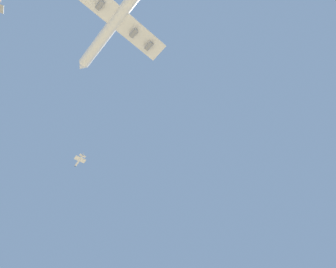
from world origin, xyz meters
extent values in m
cylinder|color=white|center=(32.28, 52.50, 160.44)|extent=(67.91, 19.80, 6.40)
cone|color=white|center=(68.01, 45.01, 160.44)|extent=(6.11, 6.95, 6.08)
cube|color=white|center=(30.33, 52.90, 159.48)|extent=(24.05, 61.19, 1.18)
cylinder|color=gray|center=(25.81, 31.36, 157.42)|extent=(5.50, 3.93, 3.00)
cylinder|color=gray|center=(28.07, 42.12, 157.35)|extent=(5.50, 3.93, 3.00)
cylinder|color=gray|center=(32.58, 63.66, 157.22)|extent=(5.50, 3.93, 3.00)
cylinder|color=silver|center=(118.21, -2.42, 147.61)|extent=(12.83, 5.42, 1.50)
cone|color=black|center=(125.34, -4.72, 147.61)|extent=(2.36, 2.04, 1.50)
cube|color=silver|center=(116.78, -1.96, 147.41)|extent=(6.64, 8.96, 0.24)
cube|color=silver|center=(112.97, -0.73, 149.56)|extent=(2.35, 0.93, 2.60)
cube|color=silver|center=(112.97, -0.73, 147.81)|extent=(3.38, 5.18, 0.20)
camera|label=1|loc=(-18.77, 73.28, 3.51)|focal=29.41mm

